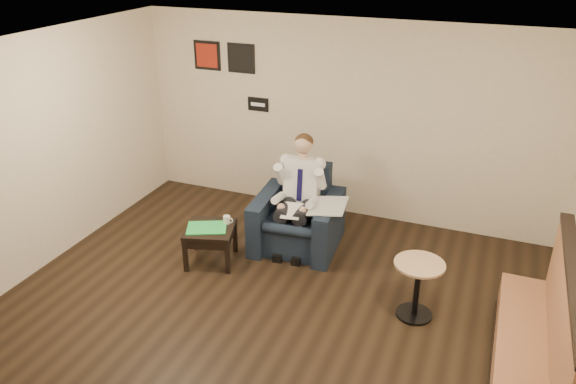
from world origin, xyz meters
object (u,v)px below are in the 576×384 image
at_px(armchair, 297,211).
at_px(side_table, 211,244).
at_px(smartphone, 217,221).
at_px(seated_man, 294,202).
at_px(green_folder, 207,228).
at_px(cafe_table, 417,290).
at_px(banquette, 533,329).
at_px(coffee_mug, 227,220).

relative_size(armchair, side_table, 1.81).
height_order(armchair, smartphone, armchair).
bearing_deg(side_table, armchair, 41.33).
distance_m(armchair, smartphone, 1.05).
bearing_deg(seated_man, green_folder, -148.21).
bearing_deg(cafe_table, armchair, 151.45).
height_order(seated_man, banquette, seated_man).
relative_size(side_table, cafe_table, 0.88).
bearing_deg(banquette, green_folder, 168.40).
bearing_deg(coffee_mug, smartphone, 179.22).
xyz_separation_m(side_table, smartphone, (0.00, 0.18, 0.24)).
distance_m(seated_man, banquette, 3.16).
bearing_deg(seated_man, coffee_mug, -152.49).
bearing_deg(green_folder, smartphone, 82.36).
bearing_deg(green_folder, cafe_table, -3.08).
bearing_deg(cafe_table, seated_man, 154.87).
bearing_deg(seated_man, side_table, -148.70).
distance_m(coffee_mug, smartphone, 0.15).
height_order(seated_man, cafe_table, seated_man).
bearing_deg(side_table, banquette, -12.11).
bearing_deg(smartphone, banquette, -21.06).
distance_m(seated_man, cafe_table, 1.92).
xyz_separation_m(armchair, smartphone, (-0.87, -0.59, -0.03)).
bearing_deg(seated_man, armchair, 90.00).
relative_size(green_folder, coffee_mug, 4.74).
distance_m(armchair, banquette, 3.23).
height_order(coffee_mug, cafe_table, cafe_table).
bearing_deg(seated_man, smartphone, -157.03).
height_order(smartphone, banquette, banquette).
height_order(seated_man, green_folder, seated_man).
height_order(green_folder, banquette, banquette).
bearing_deg(seated_man, banquette, -31.20).
relative_size(seated_man, cafe_table, 2.11).
bearing_deg(green_folder, side_table, 50.01).
bearing_deg(green_folder, coffee_mug, 50.01).
distance_m(smartphone, banquette, 3.82).
xyz_separation_m(banquette, cafe_table, (-1.11, 0.62, -0.27)).
distance_m(green_folder, cafe_table, 2.62).
bearing_deg(side_table, seated_man, 35.66).
bearing_deg(cafe_table, green_folder, 176.92).
bearing_deg(green_folder, banquette, -11.60).
bearing_deg(seated_man, cafe_table, -29.49).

